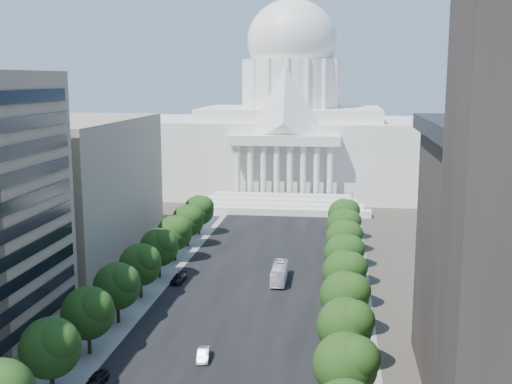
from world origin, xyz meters
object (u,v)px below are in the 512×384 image
at_px(car_silver, 203,355).
at_px(car_dark_b, 179,278).
at_px(city_bus, 279,273).
at_px(car_dark_a, 97,379).

distance_m(car_silver, car_dark_b, 35.25).
height_order(car_dark_b, city_bus, city_bus).
relative_size(car_dark_a, car_silver, 0.99).
bearing_deg(car_silver, car_dark_b, 102.71).
relative_size(car_dark_a, city_bus, 0.39).
relative_size(car_dark_b, city_bus, 0.46).
distance_m(car_dark_b, city_bus, 19.52).
height_order(car_dark_a, city_bus, city_bus).
bearing_deg(car_dark_b, car_dark_a, -87.63).
xyz_separation_m(car_dark_a, city_bus, (19.21, 45.60, 0.85)).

